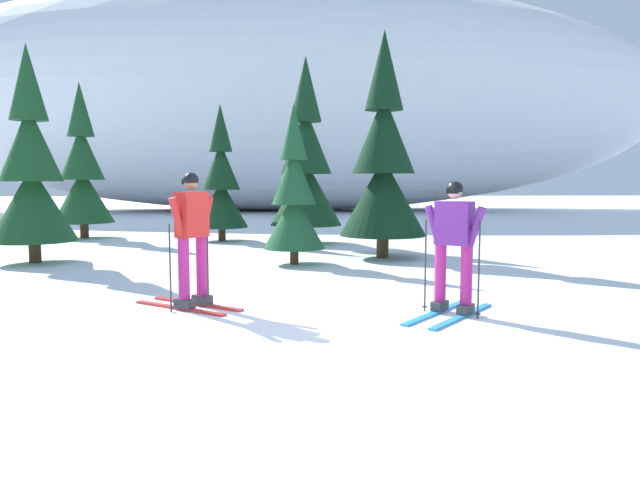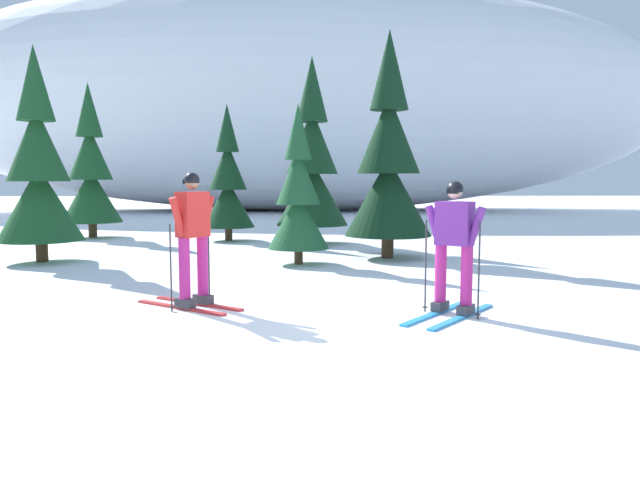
% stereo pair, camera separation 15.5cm
% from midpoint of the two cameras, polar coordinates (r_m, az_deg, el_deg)
% --- Properties ---
extents(ground_plane, '(120.00, 120.00, 0.00)m').
position_cam_midpoint_polar(ground_plane, '(7.40, 0.70, -7.95)').
color(ground_plane, white).
extents(skier_purple_jacket, '(1.47, 1.67, 1.72)m').
position_cam_midpoint_polar(skier_purple_jacket, '(8.00, 11.83, -0.44)').
color(skier_purple_jacket, '#2893CC').
rests_on(skier_purple_jacket, ground).
extents(skier_red_jacket, '(1.56, 1.30, 1.84)m').
position_cam_midpoint_polar(skier_red_jacket, '(8.41, -12.41, 0.30)').
color(skier_red_jacket, red).
rests_on(skier_red_jacket, ground).
extents(pine_tree_far_left, '(1.79, 1.79, 4.63)m').
position_cam_midpoint_polar(pine_tree_far_left, '(19.65, -21.55, 5.81)').
color(pine_tree_far_left, '#47301E').
rests_on(pine_tree_far_left, ground).
extents(pine_tree_left, '(1.75, 1.75, 4.53)m').
position_cam_midpoint_polar(pine_tree_left, '(14.14, -25.66, 5.72)').
color(pine_tree_left, '#47301E').
rests_on(pine_tree_left, ground).
extents(pine_tree_center_left, '(1.50, 1.50, 3.88)m').
position_cam_midpoint_polar(pine_tree_center_left, '(17.66, -9.47, 5.18)').
color(pine_tree_center_left, '#47301E').
rests_on(pine_tree_center_left, ground).
extents(pine_tree_center_right, '(1.27, 1.27, 3.29)m').
position_cam_midpoint_polar(pine_tree_center_right, '(12.55, -2.80, 3.97)').
color(pine_tree_center_right, '#47301E').
rests_on(pine_tree_center_right, ground).
extents(pine_tree_right, '(1.95, 1.95, 5.06)m').
position_cam_midpoint_polar(pine_tree_right, '(16.69, -1.60, 6.92)').
color(pine_tree_right, '#47301E').
rests_on(pine_tree_right, ground).
extents(pine_tree_far_right, '(1.93, 1.93, 5.00)m').
position_cam_midpoint_polar(pine_tree_far_right, '(13.66, 5.62, 7.08)').
color(pine_tree_far_right, '#47301E').
rests_on(pine_tree_far_right, ground).
extents(snow_ridge_background, '(44.43, 15.98, 12.64)m').
position_cam_midpoint_polar(snow_ridge_background, '(35.63, -3.43, 13.00)').
color(snow_ridge_background, white).
rests_on(snow_ridge_background, ground).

